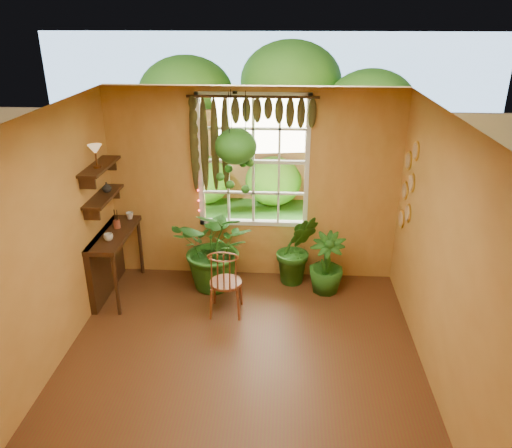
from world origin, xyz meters
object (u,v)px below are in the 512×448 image
(counter_ledge, at_px, (109,256))
(potted_plant_mid, at_px, (297,249))
(potted_plant_left, at_px, (217,247))
(hanging_basket, at_px, (236,151))
(windsor_chair, at_px, (226,292))

(counter_ledge, bearing_deg, potted_plant_mid, 9.46)
(potted_plant_left, relative_size, potted_plant_mid, 1.18)
(potted_plant_mid, relative_size, hanging_basket, 0.82)
(windsor_chair, bearing_deg, counter_ledge, 164.92)
(counter_ledge, xyz_separation_m, potted_plant_left, (1.43, 0.23, 0.06))
(potted_plant_left, bearing_deg, hanging_basket, 5.89)
(windsor_chair, height_order, potted_plant_mid, windsor_chair)
(counter_ledge, height_order, hanging_basket, hanging_basket)
(counter_ledge, bearing_deg, potted_plant_left, 9.11)
(windsor_chair, xyz_separation_m, hanging_basket, (0.09, 0.69, 1.64))
(potted_plant_mid, height_order, hanging_basket, hanging_basket)
(windsor_chair, relative_size, hanging_basket, 0.86)
(potted_plant_left, xyz_separation_m, hanging_basket, (0.28, 0.03, 1.34))
(counter_ledge, relative_size, potted_plant_mid, 1.15)
(windsor_chair, relative_size, potted_plant_left, 0.89)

